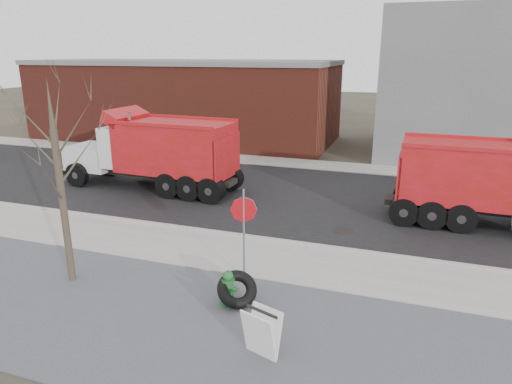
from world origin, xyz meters
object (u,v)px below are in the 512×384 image
at_px(stop_sign, 244,219).
at_px(dump_truck_red_a, 501,181).
at_px(truck_tire, 237,289).
at_px(sandwich_board, 262,333).
at_px(fire_hydrant, 228,289).
at_px(dump_truck_red_b, 155,150).

distance_m(stop_sign, dump_truck_red_a, 9.27).
distance_m(truck_tire, sandwich_board, 1.99).
xyz_separation_m(sandwich_board, dump_truck_red_a, (5.34, 9.19, 1.10)).
xyz_separation_m(stop_sign, dump_truck_red_a, (6.78, 6.32, -0.08)).
bearing_deg(dump_truck_red_a, fire_hydrant, -130.37).
relative_size(fire_hydrant, truck_tire, 0.68).
distance_m(fire_hydrant, dump_truck_red_a, 10.21).
relative_size(fire_hydrant, dump_truck_red_a, 0.11).
bearing_deg(dump_truck_red_b, stop_sign, 137.24).
height_order(fire_hydrant, truck_tire, fire_hydrant).
bearing_deg(sandwich_board, stop_sign, 135.31).
xyz_separation_m(fire_hydrant, truck_tire, (0.22, 0.03, 0.02)).
xyz_separation_m(fire_hydrant, dump_truck_red_b, (-6.60, 7.87, 1.33)).
distance_m(dump_truck_red_a, dump_truck_red_b, 13.31).
bearing_deg(stop_sign, dump_truck_red_a, 45.07).
bearing_deg(dump_truck_red_b, sandwich_board, 132.61).
height_order(truck_tire, dump_truck_red_b, dump_truck_red_b).
height_order(truck_tire, stop_sign, stop_sign).
xyz_separation_m(stop_sign, sandwich_board, (1.44, -2.87, -1.18)).
bearing_deg(fire_hydrant, dump_truck_red_b, 140.75).
bearing_deg(dump_truck_red_a, truck_tire, -129.55).
distance_m(truck_tire, stop_sign, 1.82).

